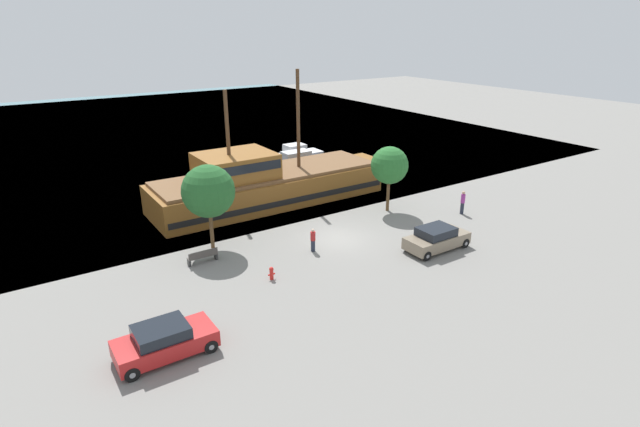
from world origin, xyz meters
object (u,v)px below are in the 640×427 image
at_px(pedestrian_walking_near, 313,240).
at_px(pedestrian_walking_far, 463,202).
at_px(bench_promenade_east, 203,256).
at_px(pirate_ship, 266,183).
at_px(fire_hydrant, 271,273).
at_px(parked_car_curb_mid, 437,238).
at_px(parked_car_curb_front, 165,341).
at_px(moored_boat_dockside, 299,162).
at_px(moored_boat_outer, 297,154).

distance_m(pedestrian_walking_near, pedestrian_walking_far, 13.04).
bearing_deg(bench_promenade_east, pedestrian_walking_far, -8.61).
bearing_deg(pirate_ship, fire_hydrant, -116.67).
height_order(bench_promenade_east, pedestrian_walking_far, pedestrian_walking_far).
relative_size(pedestrian_walking_near, pedestrian_walking_far, 0.84).
relative_size(bench_promenade_east, pedestrian_walking_far, 1.00).
bearing_deg(bench_promenade_east, pirate_ship, 42.36).
bearing_deg(parked_car_curb_mid, pirate_ship, 108.88).
bearing_deg(parked_car_curb_front, pirate_ship, 49.55).
distance_m(fire_hydrant, pedestrian_walking_far, 17.05).
height_order(moored_boat_dockside, fire_hydrant, moored_boat_dockside).
xyz_separation_m(pedestrian_walking_near, pedestrian_walking_far, (13.02, -0.68, 0.17)).
relative_size(pirate_ship, pedestrian_walking_far, 11.08).
bearing_deg(pirate_ship, moored_boat_dockside, 43.55).
height_order(parked_car_curb_mid, fire_hydrant, parked_car_curb_mid).
bearing_deg(moored_boat_dockside, parked_car_curb_front, -132.48).
bearing_deg(moored_boat_outer, fire_hydrant, -124.36).
height_order(parked_car_curb_front, fire_hydrant, parked_car_curb_front).
distance_m(moored_boat_dockside, bench_promenade_east, 21.56).
distance_m(pirate_ship, parked_car_curb_mid, 14.83).
relative_size(pirate_ship, parked_car_curb_mid, 4.66).
relative_size(fire_hydrant, pedestrian_walking_far, 0.42).
height_order(fire_hydrant, pedestrian_walking_near, pedestrian_walking_near).
bearing_deg(pedestrian_walking_near, bench_promenade_east, 160.62).
relative_size(moored_boat_outer, parked_car_curb_mid, 1.20).
height_order(moored_boat_outer, pedestrian_walking_near, moored_boat_outer).
xyz_separation_m(pirate_ship, moored_boat_dockside, (7.44, 7.08, -0.93)).
relative_size(moored_boat_outer, fire_hydrant, 6.76).
bearing_deg(moored_boat_dockside, bench_promenade_east, -137.07).
xyz_separation_m(moored_boat_dockside, fire_hydrant, (-13.33, -18.80, -0.25)).
distance_m(moored_boat_outer, fire_hydrant, 26.19).
distance_m(pirate_ship, pedestrian_walking_near, 10.09).
height_order(parked_car_curb_front, bench_promenade_east, parked_car_curb_front).
height_order(bench_promenade_east, pedestrian_walking_near, pedestrian_walking_near).
distance_m(moored_boat_dockside, moored_boat_outer, 3.17).
distance_m(moored_boat_outer, pedestrian_walking_near, 22.52).
bearing_deg(pedestrian_walking_near, fire_hydrant, -155.09).
xyz_separation_m(parked_car_curb_front, fire_hydrant, (7.14, 3.56, -0.33)).
xyz_separation_m(parked_car_curb_mid, fire_hydrant, (-10.68, 2.28, -0.34)).
bearing_deg(bench_promenade_east, parked_car_curb_mid, -25.97).
relative_size(pirate_ship, parked_car_curb_front, 4.72).
bearing_deg(bench_promenade_east, parked_car_curb_front, -121.40).
xyz_separation_m(moored_boat_outer, parked_car_curb_mid, (-4.10, -23.90, 0.10)).
bearing_deg(moored_boat_dockside, fire_hydrant, -125.34).
xyz_separation_m(moored_boat_outer, pedestrian_walking_far, (2.22, -20.45, 0.27)).
distance_m(parked_car_curb_front, bench_promenade_east, 9.00).
bearing_deg(bench_promenade_east, moored_boat_outer, 45.44).
relative_size(pirate_ship, fire_hydrant, 26.21).
xyz_separation_m(moored_boat_dockside, parked_car_curb_front, (-20.48, -22.36, 0.08)).
bearing_deg(parked_car_curb_mid, pedestrian_walking_far, 28.63).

